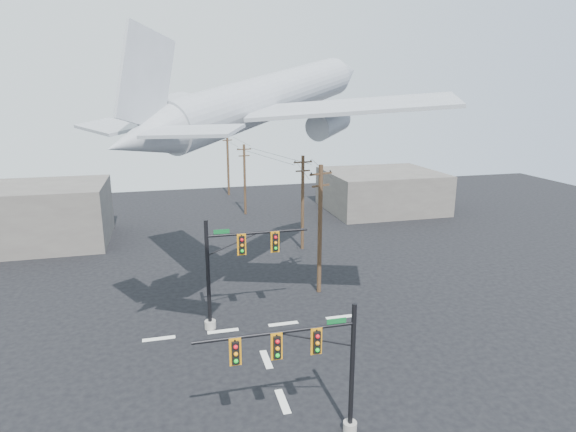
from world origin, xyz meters
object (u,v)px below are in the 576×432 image
object	(u,v)px
utility_pole_a	(320,227)
utility_pole_c	(245,178)
signal_mast_far	(230,270)
utility_pole_d	(228,161)
utility_pole_b	(303,201)
signal_mast_near	(314,367)
airliner	(269,98)

from	to	relation	value
utility_pole_a	utility_pole_c	xyz separation A→B (m)	(-1.48, 25.36, -0.58)
signal_mast_far	utility_pole_d	xyz separation A→B (m)	(5.32, 41.38, 1.14)
utility_pole_b	utility_pole_d	distance (m)	27.31
signal_mast_near	signal_mast_far	xyz separation A→B (m)	(-2.04, 11.44, 0.32)
signal_mast_near	utility_pole_a	xyz separation A→B (m)	(5.24, 15.39, 1.56)
signal_mast_near	signal_mast_far	bearing A→B (deg)	100.13
signal_mast_near	signal_mast_far	distance (m)	11.62
signal_mast_near	utility_pole_b	size ratio (longest dim) A/B	0.78
signal_mast_far	utility_pole_a	xyz separation A→B (m)	(7.28, 3.95, 1.24)
utility_pole_d	airliner	xyz separation A→B (m)	(-2.23, -39.37, 9.47)
utility_pole_c	airliner	world-z (taller)	airliner
utility_pole_b	utility_pole_c	bearing A→B (deg)	93.76
utility_pole_c	utility_pole_d	bearing A→B (deg)	82.97
signal_mast_far	utility_pole_a	world-z (taller)	utility_pole_a
airliner	utility_pole_c	bearing A→B (deg)	41.12
signal_mast_near	airliner	world-z (taller)	airliner
signal_mast_near	airliner	xyz separation A→B (m)	(1.05, 13.45, 10.93)
signal_mast_near	utility_pole_d	world-z (taller)	utility_pole_d
utility_pole_b	utility_pole_c	distance (m)	15.32
utility_pole_c	airliner	bearing A→B (deg)	-104.96
signal_mast_near	signal_mast_far	world-z (taller)	signal_mast_far
utility_pole_a	airliner	bearing A→B (deg)	-175.05
utility_pole_a	utility_pole_b	bearing A→B (deg)	61.09
signal_mast_near	utility_pole_b	xyz separation A→B (m)	(6.88, 25.75, 1.20)
signal_mast_far	utility_pole_b	xyz separation A→B (m)	(8.92, 14.31, 0.88)
utility_pole_b	utility_pole_d	size ratio (longest dim) A/B	0.95
utility_pole_b	utility_pole_d	xyz separation A→B (m)	(-3.60, 27.07, 0.27)
utility_pole_c	utility_pole_b	bearing A→B (deg)	-87.52
signal_mast_near	utility_pole_d	distance (m)	52.94
utility_pole_d	airliner	distance (m)	40.56
utility_pole_a	utility_pole_c	world-z (taller)	utility_pole_a
airliner	utility_pole_d	bearing A→B (deg)	43.55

